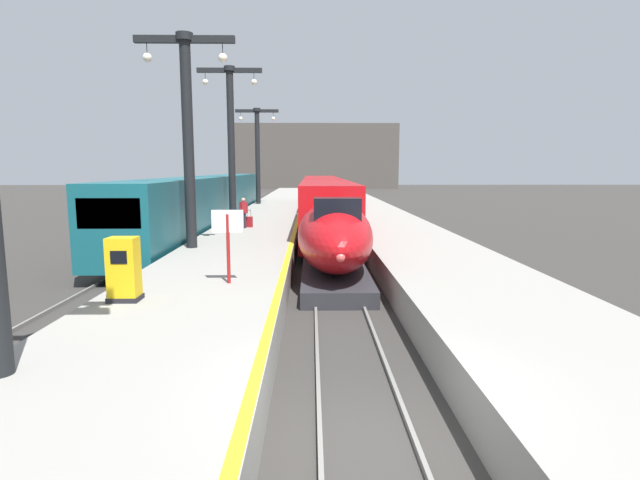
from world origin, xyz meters
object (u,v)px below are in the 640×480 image
(highspeed_train_main, at_px, (324,205))
(station_column_mid, at_px, (187,120))
(station_column_far, at_px, (231,130))
(regional_train_adjacent, at_px, (211,200))
(station_column_distant, at_px, (257,147))
(departure_info_board, at_px, (228,231))
(passenger_near_edge, at_px, (244,210))
(ticket_machine_yellow, at_px, (124,272))
(rolling_suitcase, at_px, (249,222))

(highspeed_train_main, relative_size, station_column_mid, 4.56)
(station_column_mid, bearing_deg, highspeed_train_main, 65.66)
(station_column_mid, xyz_separation_m, station_column_far, (0.00, 11.14, 0.49))
(regional_train_adjacent, bearing_deg, station_column_distant, 79.18)
(station_column_far, relative_size, departure_info_board, 4.50)
(station_column_distant, bearing_deg, passenger_near_edge, -86.36)
(highspeed_train_main, distance_m, station_column_mid, 14.96)
(highspeed_train_main, height_order, station_column_distant, station_column_distant)
(station_column_distant, distance_m, departure_info_board, 33.64)
(regional_train_adjacent, height_order, station_column_mid, station_column_mid)
(highspeed_train_main, distance_m, station_column_distant, 15.51)
(ticket_machine_yellow, bearing_deg, rolling_suitcase, 85.86)
(highspeed_train_main, xyz_separation_m, ticket_machine_yellow, (-5.55, -21.59, -0.13))
(highspeed_train_main, distance_m, departure_info_board, 19.97)
(passenger_near_edge, height_order, ticket_machine_yellow, passenger_near_edge)
(regional_train_adjacent, height_order, ticket_machine_yellow, regional_train_adjacent)
(highspeed_train_main, xyz_separation_m, station_column_distant, (-5.90, 13.63, 4.48))
(station_column_mid, bearing_deg, regional_train_adjacent, 98.26)
(highspeed_train_main, bearing_deg, departure_info_board, -99.41)
(highspeed_train_main, xyz_separation_m, station_column_mid, (-5.90, -13.04, 4.35))
(station_column_distant, relative_size, ticket_machine_yellow, 5.53)
(passenger_near_edge, relative_size, ticket_machine_yellow, 1.06)
(ticket_machine_yellow, bearing_deg, regional_train_adjacent, 96.14)
(departure_info_board, bearing_deg, station_column_distant, 94.52)
(station_column_distant, bearing_deg, ticket_machine_yellow, -89.43)
(station_column_mid, height_order, rolling_suitcase, station_column_mid)
(ticket_machine_yellow, bearing_deg, station_column_far, 91.02)
(departure_info_board, bearing_deg, station_column_far, 98.43)
(rolling_suitcase, bearing_deg, station_column_distant, 94.43)
(highspeed_train_main, distance_m, ticket_machine_yellow, 22.29)
(passenger_near_edge, bearing_deg, rolling_suitcase, 61.76)
(station_column_mid, xyz_separation_m, departure_info_board, (2.64, -6.65, -3.71))
(regional_train_adjacent, relative_size, ticket_machine_yellow, 22.87)
(regional_train_adjacent, distance_m, passenger_near_edge, 8.97)
(rolling_suitcase, bearing_deg, passenger_near_edge, -118.24)
(highspeed_train_main, relative_size, departure_info_board, 18.54)
(regional_train_adjacent, distance_m, station_column_far, 6.51)
(highspeed_train_main, xyz_separation_m, departure_info_board, (-3.26, -19.69, 0.64))
(regional_train_adjacent, relative_size, departure_info_board, 17.26)
(station_column_mid, relative_size, station_column_far, 0.90)
(regional_train_adjacent, relative_size, station_column_mid, 4.25)
(regional_train_adjacent, bearing_deg, station_column_far, -61.27)
(station_column_distant, bearing_deg, departure_info_board, -85.48)
(highspeed_train_main, height_order, station_column_mid, station_column_mid)
(passenger_near_edge, bearing_deg, ticket_machine_yellow, -93.37)
(highspeed_train_main, bearing_deg, ticket_machine_yellow, -104.42)
(station_column_mid, bearing_deg, rolling_suitcase, 78.44)
(station_column_mid, xyz_separation_m, passenger_near_edge, (1.26, 6.88, -4.23))
(station_column_distant, distance_m, ticket_machine_yellow, 35.52)
(station_column_mid, bearing_deg, station_column_far, 90.00)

